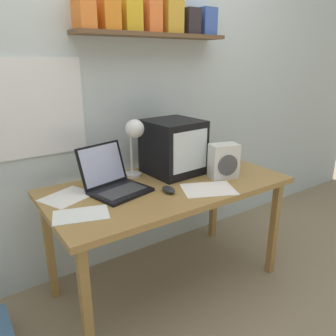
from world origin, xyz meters
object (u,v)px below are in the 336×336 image
(crt_monitor, at_px, (173,147))
(computer_mouse, at_px, (169,190))
(desk_lamp, at_px, (134,135))
(open_notebook, at_px, (208,189))
(juice_glass, at_px, (236,158))
(loose_paper_near_monitor, at_px, (81,215))
(corner_desk, at_px, (168,193))
(laptop, at_px, (112,180))
(loose_paper_near_laptop, at_px, (67,197))
(space_heater, at_px, (224,161))
(printed_handout, at_px, (197,162))

(crt_monitor, bearing_deg, computer_mouse, -133.26)
(desk_lamp, bearing_deg, crt_monitor, -2.65)
(open_notebook, bearing_deg, juice_glass, 26.39)
(juice_glass, height_order, loose_paper_near_monitor, juice_glass)
(corner_desk, distance_m, laptop, 0.36)
(corner_desk, distance_m, crt_monitor, 0.32)
(corner_desk, relative_size, laptop, 3.83)
(desk_lamp, height_order, computer_mouse, desk_lamp)
(corner_desk, relative_size, juice_glass, 10.23)
(corner_desk, bearing_deg, loose_paper_near_laptop, 165.92)
(loose_paper_near_laptop, bearing_deg, juice_glass, -6.86)
(corner_desk, xyz_separation_m, crt_monitor, (0.15, 0.15, 0.24))
(loose_paper_near_monitor, bearing_deg, space_heater, 0.03)
(corner_desk, height_order, juice_glass, juice_glass)
(crt_monitor, height_order, open_notebook, crt_monitor)
(juice_glass, distance_m, open_notebook, 0.49)
(space_heater, height_order, loose_paper_near_laptop, space_heater)
(computer_mouse, relative_size, open_notebook, 0.31)
(crt_monitor, distance_m, loose_paper_near_laptop, 0.74)
(desk_lamp, relative_size, loose_paper_near_laptop, 1.20)
(printed_handout, bearing_deg, loose_paper_near_monitor, -160.89)
(desk_lamp, distance_m, space_heater, 0.58)
(laptop, bearing_deg, computer_mouse, -54.09)
(laptop, distance_m, loose_paper_near_laptop, 0.26)
(space_heater, distance_m, loose_paper_near_laptop, 0.96)
(computer_mouse, relative_size, printed_handout, 0.43)
(crt_monitor, distance_m, computer_mouse, 0.38)
(crt_monitor, bearing_deg, space_heater, -55.48)
(open_notebook, bearing_deg, loose_paper_near_laptop, 153.55)
(corner_desk, bearing_deg, printed_handout, 29.70)
(printed_handout, bearing_deg, computer_mouse, -144.53)
(computer_mouse, xyz_separation_m, open_notebook, (0.21, -0.10, -0.01))
(loose_paper_near_monitor, bearing_deg, laptop, 37.60)
(laptop, relative_size, space_heater, 1.74)
(computer_mouse, bearing_deg, space_heater, 0.62)
(open_notebook, xyz_separation_m, loose_paper_near_monitor, (-0.72, 0.10, 0.00))
(crt_monitor, xyz_separation_m, open_notebook, (-0.01, -0.36, -0.17))
(desk_lamp, distance_m, open_notebook, 0.55)
(crt_monitor, height_order, laptop, crt_monitor)
(laptop, bearing_deg, printed_handout, -2.44)
(space_heater, xyz_separation_m, loose_paper_near_monitor, (-0.93, -0.00, -0.11))
(desk_lamp, relative_size, open_notebook, 1.05)
(loose_paper_near_laptop, bearing_deg, corner_desk, -14.08)
(laptop, bearing_deg, crt_monitor, -6.70)
(computer_mouse, bearing_deg, loose_paper_near_monitor, 179.54)
(crt_monitor, height_order, juice_glass, crt_monitor)
(laptop, relative_size, loose_paper_near_monitor, 1.27)
(printed_handout, distance_m, loose_paper_near_laptop, 1.00)
(corner_desk, bearing_deg, loose_paper_near_monitor, -169.53)
(space_heater, xyz_separation_m, computer_mouse, (-0.42, -0.00, -0.09))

